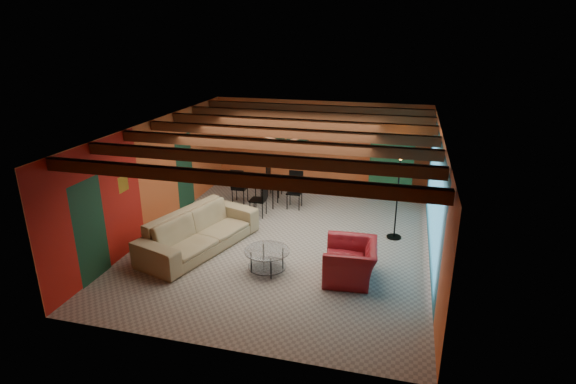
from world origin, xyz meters
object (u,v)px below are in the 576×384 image
(potted_plant, at_px, (395,119))
(vase, at_px, (266,167))
(armchair, at_px, (350,261))
(sofa, at_px, (199,231))
(armoire, at_px, (392,163))
(floor_lamp, at_px, (397,196))
(coffee_table, at_px, (267,260))
(dining_table, at_px, (267,188))

(potted_plant, xyz_separation_m, vase, (-3.31, -1.61, -1.19))
(vase, bearing_deg, armchair, -50.89)
(sofa, bearing_deg, armchair, -80.20)
(sofa, height_order, potted_plant, potted_plant)
(armchair, height_order, armoire, armoire)
(vase, bearing_deg, floor_lamp, -19.59)
(floor_lamp, relative_size, vase, 12.10)
(sofa, xyz_separation_m, coffee_table, (1.77, -0.60, -0.19))
(vase, bearing_deg, dining_table, 0.00)
(armchair, distance_m, coffee_table, 1.70)
(dining_table, relative_size, vase, 11.33)
(coffee_table, distance_m, vase, 3.83)
(dining_table, bearing_deg, potted_plant, 25.98)
(sofa, height_order, coffee_table, sofa)
(coffee_table, bearing_deg, dining_table, 107.16)
(coffee_table, bearing_deg, armchair, 4.48)
(coffee_table, bearing_deg, armoire, 66.87)
(armoire, distance_m, vase, 3.68)
(armoire, bearing_deg, sofa, -125.98)
(sofa, relative_size, potted_plant, 6.34)
(armchair, xyz_separation_m, coffee_table, (-1.69, -0.13, -0.14))
(sofa, bearing_deg, coffee_table, -91.19)
(armoire, height_order, floor_lamp, floor_lamp)
(dining_table, distance_m, floor_lamp, 3.82)
(potted_plant, bearing_deg, vase, -154.02)
(sofa, height_order, armchair, sofa)
(coffee_table, relative_size, dining_table, 0.47)
(armchair, xyz_separation_m, floor_lamp, (0.78, 2.16, 0.69))
(sofa, xyz_separation_m, armchair, (3.46, -0.47, -0.06))
(floor_lamp, bearing_deg, sofa, -158.23)
(sofa, xyz_separation_m, armoire, (3.98, 4.57, 0.61))
(armoire, xyz_separation_m, vase, (-3.31, -1.61, 0.09))
(armoire, relative_size, floor_lamp, 0.98)
(potted_plant, bearing_deg, coffee_table, -113.13)
(dining_table, xyz_separation_m, floor_lamp, (3.56, -1.27, 0.55))
(potted_plant, bearing_deg, armchair, -95.91)
(armchair, relative_size, vase, 6.58)
(floor_lamp, bearing_deg, coffee_table, -137.14)
(potted_plant, bearing_deg, dining_table, -154.02)
(armoire, bearing_deg, coffee_table, -108.09)
(coffee_table, bearing_deg, sofa, 161.34)
(dining_table, bearing_deg, vase, 0.00)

